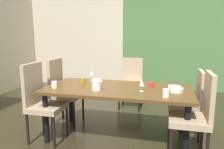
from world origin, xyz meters
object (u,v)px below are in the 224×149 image
at_px(chair_head_far, 131,80).
at_px(pitcher_near_shelf, 97,85).
at_px(cup_right, 82,81).
at_px(chair_right_far, 190,99).
at_px(chair_left_far, 62,88).
at_px(wine_glass_near_window, 91,74).
at_px(wine_glass_north, 142,83).
at_px(cup_rear, 166,93).
at_px(dining_table, 118,93).
at_px(cup_left, 151,85).
at_px(chair_right_near, 197,112).
at_px(serving_bowl_east, 174,87).
at_px(serving_bowl_corner, 176,90).
at_px(chair_left_near, 41,99).
at_px(cup_west, 54,85).

relative_size(chair_head_far, pitcher_near_shelf, 6.76).
bearing_deg(cup_right, chair_right_far, 6.22).
relative_size(chair_left_far, wine_glass_near_window, 6.83).
bearing_deg(chair_left_far, pitcher_near_shelf, 55.87).
bearing_deg(wine_glass_north, cup_rear, -34.85).
relative_size(chair_right_far, cup_right, 11.62).
distance_m(chair_head_far, cup_rear, 1.85).
relative_size(dining_table, cup_left, 27.30).
distance_m(chair_right_near, serving_bowl_east, 0.54).
relative_size(serving_bowl_corner, cup_rear, 1.87).
bearing_deg(pitcher_near_shelf, serving_bowl_corner, 9.44).
bearing_deg(cup_rear, serving_bowl_corner, 66.98).
relative_size(chair_left_far, wine_glass_north, 6.76).
xyz_separation_m(chair_head_far, pitcher_near_shelf, (-0.20, -1.59, 0.25)).
relative_size(chair_right_near, wine_glass_north, 6.60).
height_order(chair_head_far, serving_bowl_east, chair_head_far).
bearing_deg(wine_glass_near_window, cup_left, -11.75).
bearing_deg(serving_bowl_corner, serving_bowl_east, 94.50).
bearing_deg(wine_glass_near_window, chair_left_near, -128.25).
height_order(chair_right_far, cup_left, chair_right_far).
distance_m(chair_left_far, wine_glass_north, 1.42).
xyz_separation_m(chair_head_far, serving_bowl_east, (0.78, -1.24, 0.19)).
relative_size(serving_bowl_east, cup_right, 2.07).
relative_size(wine_glass_north, serving_bowl_corner, 0.85).
xyz_separation_m(chair_right_near, serving_bowl_corner, (-0.23, 0.27, 0.18)).
distance_m(chair_right_far, cup_left, 0.61).
bearing_deg(serving_bowl_east, chair_left_far, 174.45).
bearing_deg(dining_table, cup_west, -164.63).
height_order(chair_left_near, cup_left, chair_left_near).
relative_size(wine_glass_near_window, serving_bowl_east, 0.91).
xyz_separation_m(chair_head_far, chair_left_near, (-0.96, -1.69, 0.03)).
bearing_deg(serving_bowl_corner, cup_west, -173.22).
xyz_separation_m(cup_west, cup_left, (1.27, 0.36, -0.01)).
xyz_separation_m(chair_left_near, pitcher_near_shelf, (0.76, 0.11, 0.22)).
relative_size(cup_right, pitcher_near_shelf, 0.57).
relative_size(serving_bowl_east, cup_rear, 1.72).
height_order(cup_rear, pitcher_near_shelf, pitcher_near_shelf).
bearing_deg(chair_left_far, dining_table, 72.61).
distance_m(dining_table, cup_rear, 0.73).
xyz_separation_m(serving_bowl_east, cup_right, (-1.31, -0.00, 0.02)).
distance_m(chair_right_far, chair_right_near, 0.62).
xyz_separation_m(wine_glass_north, serving_bowl_corner, (0.42, 0.07, -0.08)).
bearing_deg(serving_bowl_corner, cup_rear, -113.02).
distance_m(chair_left_far, cup_west, 0.59).
bearing_deg(pitcher_near_shelf, chair_head_far, 82.81).
bearing_deg(cup_rear, chair_left_near, 179.55).
bearing_deg(serving_bowl_east, cup_right, -179.99).
bearing_deg(dining_table, cup_right, 166.02).
height_order(wine_glass_north, cup_right, wine_glass_north).
relative_size(wine_glass_near_window, serving_bowl_corner, 0.84).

